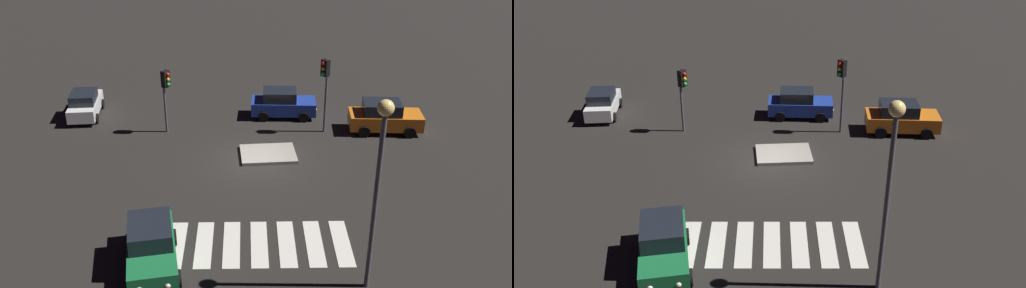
{
  "view_description": "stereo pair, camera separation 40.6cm",
  "coord_description": "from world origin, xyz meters",
  "views": [
    {
      "loc": [
        -0.48,
        -26.44,
        14.24
      ],
      "look_at": [
        0.0,
        0.0,
        1.0
      ],
      "focal_mm": 39.5,
      "sensor_mm": 36.0,
      "label": 1
    },
    {
      "loc": [
        -0.08,
        -26.44,
        14.24
      ],
      "look_at": [
        0.0,
        0.0,
        1.0
      ],
      "focal_mm": 39.5,
      "sensor_mm": 36.0,
      "label": 2
    }
  ],
  "objects": [
    {
      "name": "traffic_light_north",
      "position": [
        3.97,
        3.5,
        3.38
      ],
      "size": [
        0.53,
        0.54,
        4.47
      ],
      "rotation": [
        0.0,
        0.0,
        -2.42
      ],
      "color": "#47474C",
      "rests_on": "ground"
    },
    {
      "name": "traffic_island",
      "position": [
        0.67,
        0.59,
        0.09
      ],
      "size": [
        3.12,
        2.43,
        0.18
      ],
      "color": "gray",
      "rests_on": "ground"
    },
    {
      "name": "ground_plane",
      "position": [
        0.0,
        0.0,
        0.0
      ],
      "size": [
        80.0,
        80.0,
        0.0
      ],
      "primitive_type": "plane",
      "color": "black"
    },
    {
      "name": "car_orange",
      "position": [
        7.6,
        3.59,
        0.91
      ],
      "size": [
        4.34,
        2.2,
        1.85
      ],
      "rotation": [
        0.0,
        0.0,
        -0.06
      ],
      "color": "orange",
      "rests_on": "ground"
    },
    {
      "name": "traffic_light_west",
      "position": [
        -5.07,
        3.64,
        2.9
      ],
      "size": [
        0.53,
        0.54,
        3.82
      ],
      "rotation": [
        0.0,
        0.0,
        -0.62
      ],
      "color": "#47474C",
      "rests_on": "ground"
    },
    {
      "name": "car_white",
      "position": [
        -10.52,
        6.1,
        0.81
      ],
      "size": [
        2.02,
        3.9,
        1.66
      ],
      "rotation": [
        0.0,
        0.0,
        1.65
      ],
      "color": "silver",
      "rests_on": "ground"
    },
    {
      "name": "crosswalk_near",
      "position": [
        0.0,
        -7.34,
        0.01
      ],
      "size": [
        7.6,
        3.2,
        0.02
      ],
      "color": "silver",
      "rests_on": "ground"
    },
    {
      "name": "street_lamp",
      "position": [
        3.96,
        -9.99,
        5.15
      ],
      "size": [
        0.56,
        0.56,
        7.53
      ],
      "color": "#47474C",
      "rests_on": "ground"
    },
    {
      "name": "car_blue",
      "position": [
        1.75,
        5.87,
        0.86
      ],
      "size": [
        4.09,
        2.05,
        1.75
      ],
      "rotation": [
        0.0,
        0.0,
        -0.05
      ],
      "color": "#1E389E",
      "rests_on": "ground"
    },
    {
      "name": "car_green",
      "position": [
        -4.22,
        -8.67,
        0.92
      ],
      "size": [
        2.59,
        4.51,
        1.88
      ],
      "rotation": [
        0.0,
        0.0,
        -1.4
      ],
      "color": "#196B38",
      "rests_on": "ground"
    }
  ]
}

